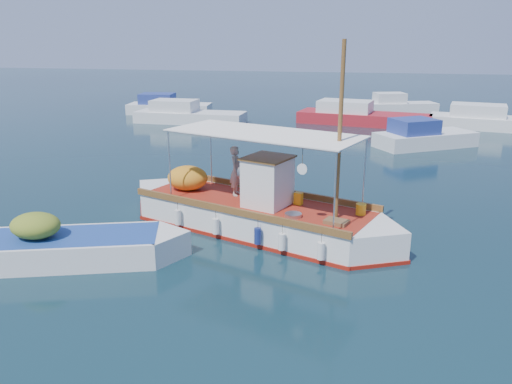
# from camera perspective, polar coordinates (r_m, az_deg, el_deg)

# --- Properties ---
(ground) EXTENTS (160.00, 160.00, 0.00)m
(ground) POSITION_cam_1_polar(r_m,az_deg,el_deg) (15.27, 1.93, -5.07)
(ground) COLOR black
(ground) RESTS_ON ground
(fishing_caique) EXTENTS (9.22, 4.87, 5.96)m
(fishing_caique) POSITION_cam_1_polar(r_m,az_deg,el_deg) (15.68, -0.40, -2.42)
(fishing_caique) COLOR white
(fishing_caique) RESTS_ON ground
(dinghy) EXTENTS (6.14, 3.26, 1.58)m
(dinghy) POSITION_cam_1_polar(r_m,az_deg,el_deg) (14.46, -20.73, -6.13)
(dinghy) COLOR white
(dinghy) RESTS_ON ground
(bg_boat_nw) EXTENTS (7.84, 2.44, 1.80)m
(bg_boat_nw) POSITION_cam_1_polar(r_m,az_deg,el_deg) (36.53, -7.88, 8.62)
(bg_boat_nw) COLOR silver
(bg_boat_nw) RESTS_ON ground
(bg_boat_n) EXTENTS (9.44, 4.29, 1.80)m
(bg_boat_n) POSITION_cam_1_polar(r_m,az_deg,el_deg) (36.37, 11.76, 8.40)
(bg_boat_n) COLOR #A61B24
(bg_boat_n) RESTS_ON ground
(bg_boat_ne) EXTENTS (5.87, 4.86, 1.80)m
(bg_boat_ne) POSITION_cam_1_polar(r_m,az_deg,el_deg) (29.35, 18.52, 5.86)
(bg_boat_ne) COLOR silver
(bg_boat_ne) RESTS_ON ground
(bg_boat_e) EXTENTS (8.93, 4.19, 1.80)m
(bg_boat_e) POSITION_cam_1_polar(r_m,az_deg,el_deg) (37.05, 25.48, 7.26)
(bg_boat_e) COLOR silver
(bg_boat_e) RESTS_ON ground
(bg_boat_far_w) EXTENTS (6.77, 3.08, 1.80)m
(bg_boat_far_w) POSITION_cam_1_polar(r_m,az_deg,el_deg) (41.31, -10.12, 9.49)
(bg_boat_far_w) COLOR silver
(bg_boat_far_w) RESTS_ON ground
(bg_boat_far_n) EXTENTS (6.22, 3.75, 1.80)m
(bg_boat_far_n) POSITION_cam_1_polar(r_m,az_deg,el_deg) (42.92, 15.83, 9.39)
(bg_boat_far_n) COLOR silver
(bg_boat_far_n) RESTS_ON ground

